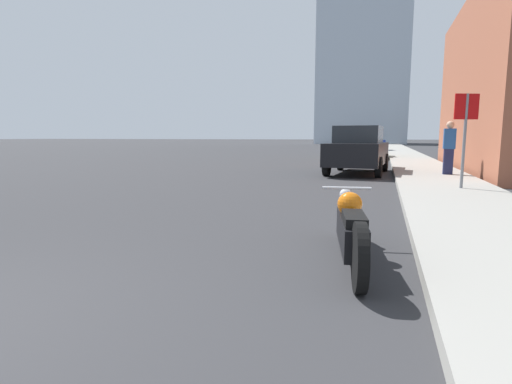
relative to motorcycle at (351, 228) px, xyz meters
name	(u,v)px	position (x,y,z in m)	size (l,w,h in m)	color
sidewalk	(400,150)	(1.90, 36.95, -0.30)	(2.39, 240.00, 0.15)	gray
motorcycle	(351,228)	(0.00, 0.00, 0.00)	(0.68, 2.40, 0.75)	black
parked_car_black	(358,150)	(-0.59, 11.07, 0.52)	(2.24, 4.53, 1.78)	black
parked_car_yellow	(367,146)	(-0.67, 22.65, 0.42)	(2.09, 4.62, 1.60)	gold
parked_car_blue	(373,142)	(-0.59, 35.09, 0.53)	(2.18, 4.53, 1.84)	#1E3899
stop_sign	(465,124)	(2.15, 6.22, 1.30)	(0.57, 0.26, 2.25)	slate
pedestrian	(449,147)	(2.38, 10.05, 0.67)	(0.36, 0.24, 1.75)	#1E2347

